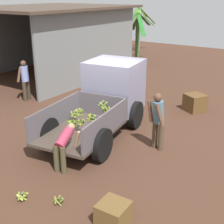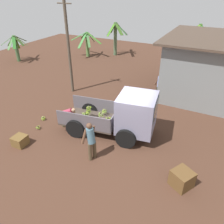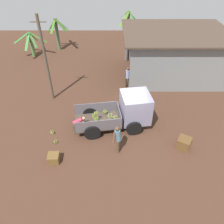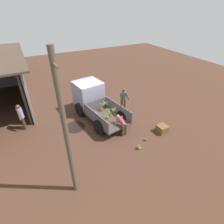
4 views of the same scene
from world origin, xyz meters
The scene contains 15 objects.
ground centered at (0.00, 0.00, 0.00)m, with size 36.00×36.00×0.00m, color #492E21.
mud_patch_0 centered at (-0.87, 1.68, 0.00)m, with size 1.26×1.26×0.01m, color black.
cargo_truck centered at (0.22, 0.06, 1.13)m, with size 4.60×2.48×2.14m.
warehouse_shed centered at (4.66, 6.60, 2.57)m, with size 8.22×6.44×3.59m.
utility_pole centered at (-5.00, 2.92, 2.95)m, with size 0.95×0.18×5.77m.
banana_palm_0 centered at (1.02, 14.83, 1.63)m, with size 2.05×2.69×3.06m.
banana_palm_1 centered at (-8.45, 10.24, 1.25)m, with size 2.86×2.47×2.31m.
banana_palm_6 centered at (-6.22, 11.88, 1.68)m, with size 2.15×2.49×3.10m.
person_foreground_visitor centered at (-0.45, -2.07, 0.94)m, with size 0.53×0.69×1.69m.
person_worker_loading centered at (-2.73, -0.61, 0.68)m, with size 0.79×0.63×1.10m.
person_bystander_near_shed centered at (0.43, 4.45, 0.93)m, with size 0.70×0.37×1.67m.
banana_bunch_on_ground_0 centered at (-3.92, -1.51, 0.11)m, with size 0.25×0.25×0.19m.
banana_bunch_on_ground_1 centered at (-4.27, -0.76, 0.11)m, with size 0.25×0.25×0.21m.
wooden_crate_0 centered at (-3.74, -2.80, 0.23)m, with size 0.57×0.57×0.45m, color brown.
wooden_crate_1 centered at (3.16, -1.85, 0.32)m, with size 0.67×0.67×0.65m, color brown.
Camera 3 is at (-0.75, -10.09, 9.00)m, focal length 35.00 mm.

